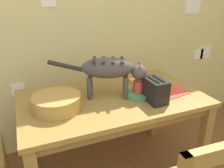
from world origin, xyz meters
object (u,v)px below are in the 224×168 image
at_px(coffee_mug, 139,86).
at_px(book_stack, 140,81).
at_px(cat, 111,70).
at_px(toaster, 155,90).
at_px(wicker_basket, 57,102).
at_px(magazine, 168,92).
at_px(saucer_bowl, 138,94).
at_px(dining_table, 112,106).

distance_m(coffee_mug, book_stack, 0.29).
xyz_separation_m(cat, toaster, (0.27, -0.19, -0.13)).
bearing_deg(cat, coffee_mug, 90.41).
xyz_separation_m(coffee_mug, wicker_basket, (-0.61, 0.03, -0.03)).
height_order(cat, book_stack, cat).
bearing_deg(cat, wicker_basket, -60.97).
relative_size(coffee_mug, magazine, 0.43).
bearing_deg(cat, toaster, 76.16).
bearing_deg(wicker_basket, magazine, -4.38).
relative_size(saucer_bowl, book_stack, 1.10).
bearing_deg(toaster, book_stack, 76.93).
xyz_separation_m(book_stack, wicker_basket, (-0.76, -0.21, 0.04)).
bearing_deg(cat, dining_table, 122.50).
bearing_deg(dining_table, magazine, -15.06).
relative_size(cat, wicker_basket, 2.07).
xyz_separation_m(wicker_basket, toaster, (0.68, -0.15, 0.03)).
bearing_deg(book_stack, toaster, -103.07).
bearing_deg(book_stack, dining_table, -154.45).
xyz_separation_m(dining_table, cat, (-0.01, -0.00, 0.31)).
bearing_deg(wicker_basket, book_stack, 15.55).
bearing_deg(toaster, saucer_bowl, 122.50).
distance_m(saucer_bowl, toaster, 0.15).
distance_m(coffee_mug, magazine, 0.26).
height_order(cat, toaster, cat).
bearing_deg(dining_table, book_stack, 25.55).
xyz_separation_m(cat, coffee_mug, (0.20, -0.08, -0.13)).
xyz_separation_m(dining_table, wicker_basket, (-0.42, -0.05, 0.14)).
bearing_deg(wicker_basket, dining_table, 6.82).
height_order(dining_table, coffee_mug, coffee_mug).
height_order(cat, coffee_mug, cat).
height_order(cat, wicker_basket, cat).
bearing_deg(saucer_bowl, coffee_mug, 0.00).
relative_size(saucer_bowl, coffee_mug, 1.60).
bearing_deg(coffee_mug, saucer_bowl, 180.00).
xyz_separation_m(dining_table, book_stack, (0.34, 0.16, 0.10)).
bearing_deg(dining_table, saucer_bowl, -24.17).
distance_m(dining_table, coffee_mug, 0.26).
xyz_separation_m(saucer_bowl, toaster, (0.07, -0.11, 0.07)).
bearing_deg(wicker_basket, coffee_mug, -2.85).
xyz_separation_m(coffee_mug, toaster, (0.07, -0.11, 0.00)).
bearing_deg(coffee_mug, wicker_basket, 177.15).
relative_size(book_stack, wicker_basket, 0.55).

